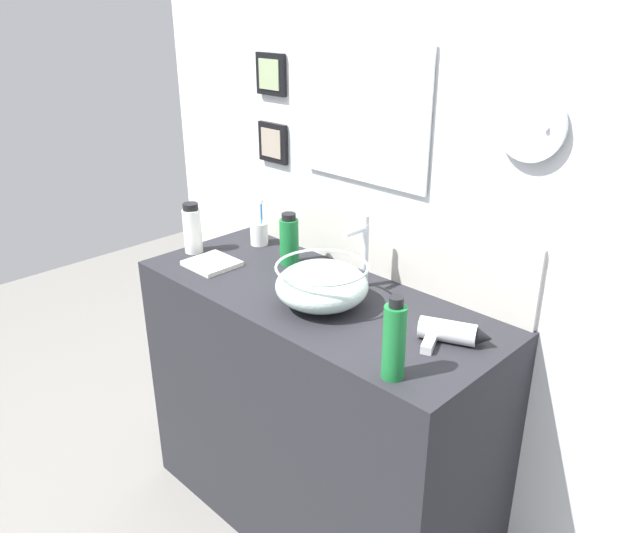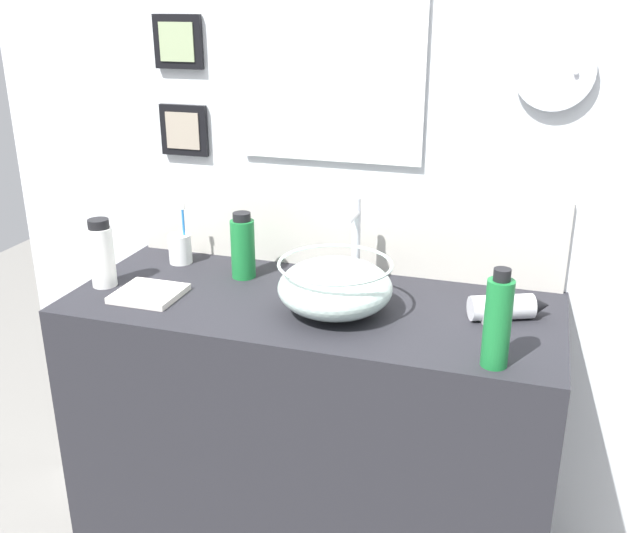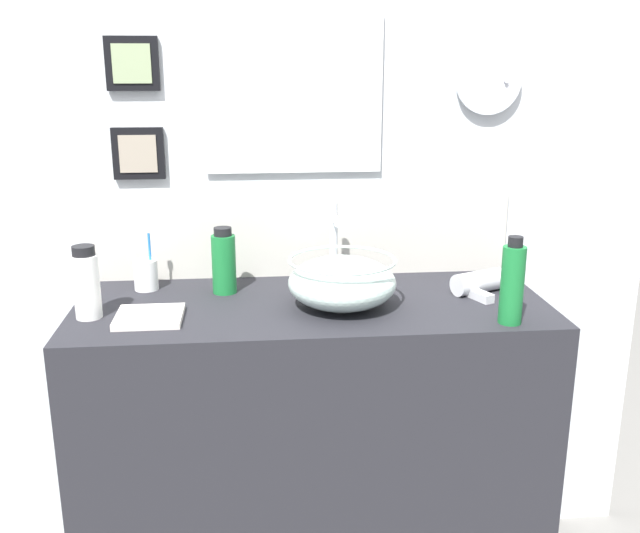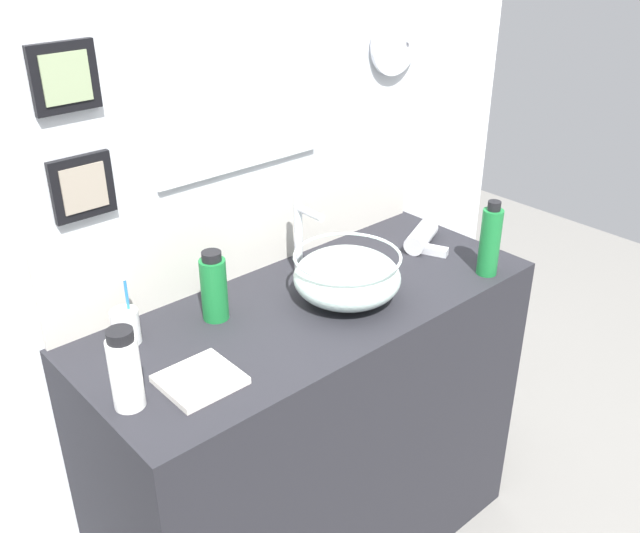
{
  "view_description": "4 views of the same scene",
  "coord_description": "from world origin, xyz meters",
  "px_view_note": "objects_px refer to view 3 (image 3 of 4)",
  "views": [
    {
      "loc": [
        1.28,
        -1.28,
        1.8
      ],
      "look_at": [
        0.02,
        0.0,
        1.03
      ],
      "focal_mm": 35.0,
      "sensor_mm": 36.0,
      "label": 1
    },
    {
      "loc": [
        0.53,
        -1.61,
        1.68
      ],
      "look_at": [
        0.02,
        0.0,
        1.03
      ],
      "focal_mm": 40.0,
      "sensor_mm": 36.0,
      "label": 2
    },
    {
      "loc": [
        -0.15,
        -1.82,
        1.56
      ],
      "look_at": [
        0.02,
        0.0,
        1.03
      ],
      "focal_mm": 40.0,
      "sensor_mm": 36.0,
      "label": 3
    },
    {
      "loc": [
        -1.07,
        -1.23,
        1.9
      ],
      "look_at": [
        0.02,
        0.0,
        1.03
      ],
      "focal_mm": 40.0,
      "sensor_mm": 36.0,
      "label": 4
    }
  ],
  "objects_px": {
    "spray_bottle": "(86,283)",
    "hand_towel": "(149,317)",
    "glass_bowl_sink": "(342,282)",
    "faucet": "(334,239)",
    "shampoo_bottle": "(512,283)",
    "toothbrush_cup": "(146,274)",
    "hair_drier": "(483,282)",
    "soap_dispenser": "(224,262)"
  },
  "relations": [
    {
      "from": "hair_drier",
      "to": "hand_towel",
      "type": "height_order",
      "value": "hair_drier"
    },
    {
      "from": "toothbrush_cup",
      "to": "hand_towel",
      "type": "distance_m",
      "value": 0.26
    },
    {
      "from": "glass_bowl_sink",
      "to": "shampoo_bottle",
      "type": "relative_size",
      "value": 1.29
    },
    {
      "from": "soap_dispenser",
      "to": "shampoo_bottle",
      "type": "height_order",
      "value": "shampoo_bottle"
    },
    {
      "from": "glass_bowl_sink",
      "to": "hand_towel",
      "type": "height_order",
      "value": "glass_bowl_sink"
    },
    {
      "from": "glass_bowl_sink",
      "to": "faucet",
      "type": "bearing_deg",
      "value": 90.0
    },
    {
      "from": "hair_drier",
      "to": "shampoo_bottle",
      "type": "relative_size",
      "value": 0.93
    },
    {
      "from": "faucet",
      "to": "hand_towel",
      "type": "bearing_deg",
      "value": -154.52
    },
    {
      "from": "hair_drier",
      "to": "soap_dispenser",
      "type": "bearing_deg",
      "value": 174.64
    },
    {
      "from": "hair_drier",
      "to": "soap_dispenser",
      "type": "xyz_separation_m",
      "value": [
        -0.72,
        0.07,
        0.06
      ]
    },
    {
      "from": "faucet",
      "to": "soap_dispenser",
      "type": "distance_m",
      "value": 0.32
    },
    {
      "from": "toothbrush_cup",
      "to": "spray_bottle",
      "type": "bearing_deg",
      "value": -117.12
    },
    {
      "from": "soap_dispenser",
      "to": "spray_bottle",
      "type": "bearing_deg",
      "value": -152.81
    },
    {
      "from": "spray_bottle",
      "to": "shampoo_bottle",
      "type": "height_order",
      "value": "shampoo_bottle"
    },
    {
      "from": "hair_drier",
      "to": "hand_towel",
      "type": "xyz_separation_m",
      "value": [
        -0.91,
        -0.14,
        -0.02
      ]
    },
    {
      "from": "faucet",
      "to": "spray_bottle",
      "type": "distance_m",
      "value": 0.68
    },
    {
      "from": "glass_bowl_sink",
      "to": "hair_drier",
      "type": "relative_size",
      "value": 1.39
    },
    {
      "from": "faucet",
      "to": "spray_bottle",
      "type": "relative_size",
      "value": 1.3
    },
    {
      "from": "faucet",
      "to": "hand_towel",
      "type": "xyz_separation_m",
      "value": [
        -0.5,
        -0.24,
        -0.13
      ]
    },
    {
      "from": "toothbrush_cup",
      "to": "shampoo_bottle",
      "type": "xyz_separation_m",
      "value": [
        0.94,
        -0.36,
        0.06
      ]
    },
    {
      "from": "glass_bowl_sink",
      "to": "shampoo_bottle",
      "type": "height_order",
      "value": "shampoo_bottle"
    },
    {
      "from": "spray_bottle",
      "to": "shampoo_bottle",
      "type": "bearing_deg",
      "value": -7.6
    },
    {
      "from": "toothbrush_cup",
      "to": "hair_drier",
      "type": "bearing_deg",
      "value": -7.07
    },
    {
      "from": "faucet",
      "to": "shampoo_bottle",
      "type": "xyz_separation_m",
      "value": [
        0.4,
        -0.34,
        -0.04
      ]
    },
    {
      "from": "glass_bowl_sink",
      "to": "toothbrush_cup",
      "type": "bearing_deg",
      "value": 159.07
    },
    {
      "from": "glass_bowl_sink",
      "to": "toothbrush_cup",
      "type": "distance_m",
      "value": 0.58
    },
    {
      "from": "spray_bottle",
      "to": "shampoo_bottle",
      "type": "xyz_separation_m",
      "value": [
        1.05,
        -0.14,
        0.01
      ]
    },
    {
      "from": "spray_bottle",
      "to": "soap_dispenser",
      "type": "xyz_separation_m",
      "value": [
        0.34,
        0.17,
        -0.0
      ]
    },
    {
      "from": "glass_bowl_sink",
      "to": "spray_bottle",
      "type": "bearing_deg",
      "value": -178.45
    },
    {
      "from": "shampoo_bottle",
      "to": "toothbrush_cup",
      "type": "bearing_deg",
      "value": 158.83
    },
    {
      "from": "soap_dispenser",
      "to": "hand_towel",
      "type": "distance_m",
      "value": 0.29
    },
    {
      "from": "faucet",
      "to": "glass_bowl_sink",
      "type": "bearing_deg",
      "value": -90.0
    },
    {
      "from": "spray_bottle",
      "to": "hand_towel",
      "type": "xyz_separation_m",
      "value": [
        0.15,
        -0.03,
        -0.08
      ]
    },
    {
      "from": "soap_dispenser",
      "to": "shampoo_bottle",
      "type": "bearing_deg",
      "value": -23.7
    },
    {
      "from": "hair_drier",
      "to": "shampoo_bottle",
      "type": "distance_m",
      "value": 0.26
    },
    {
      "from": "spray_bottle",
      "to": "hand_towel",
      "type": "distance_m",
      "value": 0.18
    },
    {
      "from": "glass_bowl_sink",
      "to": "hand_towel",
      "type": "bearing_deg",
      "value": -174.29
    },
    {
      "from": "shampoo_bottle",
      "to": "spray_bottle",
      "type": "bearing_deg",
      "value": 172.4
    },
    {
      "from": "toothbrush_cup",
      "to": "shampoo_bottle",
      "type": "distance_m",
      "value": 1.01
    },
    {
      "from": "hair_drier",
      "to": "hand_towel",
      "type": "distance_m",
      "value": 0.92
    },
    {
      "from": "faucet",
      "to": "hair_drier",
      "type": "bearing_deg",
      "value": -13.54
    },
    {
      "from": "shampoo_bottle",
      "to": "hand_towel",
      "type": "height_order",
      "value": "shampoo_bottle"
    }
  ]
}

